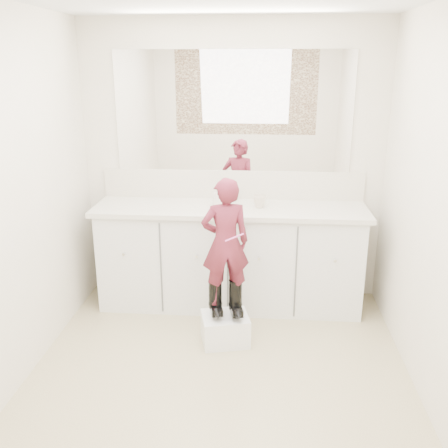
{
  "coord_description": "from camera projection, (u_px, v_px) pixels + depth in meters",
  "views": [
    {
      "loc": [
        0.27,
        -2.78,
        2.04
      ],
      "look_at": [
        -0.01,
        0.63,
        0.93
      ],
      "focal_mm": 40.0,
      "sensor_mm": 36.0,
      "label": 1
    }
  ],
  "objects": [
    {
      "name": "floor",
      "position": [
        217.0,
        387.0,
        3.28
      ],
      "size": [
        3.0,
        3.0,
        0.0
      ],
      "primitive_type": "plane",
      "color": "#9A8A64",
      "rests_on": "ground"
    },
    {
      "name": "wall_back",
      "position": [
        233.0,
        163.0,
        4.34
      ],
      "size": [
        2.6,
        0.0,
        2.6
      ],
      "primitive_type": "plane",
      "rotation": [
        1.57,
        0.0,
        0.0
      ],
      "color": "beige",
      "rests_on": "floor"
    },
    {
      "name": "wall_front",
      "position": [
        170.0,
        356.0,
        1.49
      ],
      "size": [
        2.6,
        0.0,
        2.6
      ],
      "primitive_type": "plane",
      "rotation": [
        -1.57,
        0.0,
        0.0
      ],
      "color": "beige",
      "rests_on": "floor"
    },
    {
      "name": "wall_left",
      "position": [
        2.0,
        208.0,
        3.01
      ],
      "size": [
        0.0,
        3.0,
        3.0
      ],
      "primitive_type": "plane",
      "rotation": [
        1.57,
        0.0,
        1.57
      ],
      "color": "beige",
      "rests_on": "floor"
    },
    {
      "name": "wall_right",
      "position": [
        445.0,
        218.0,
        2.82
      ],
      "size": [
        0.0,
        3.0,
        3.0
      ],
      "primitive_type": "plane",
      "rotation": [
        1.57,
        0.0,
        -1.57
      ],
      "color": "beige",
      "rests_on": "floor"
    },
    {
      "name": "vanity_cabinet",
      "position": [
        230.0,
        258.0,
        4.31
      ],
      "size": [
        2.2,
        0.55,
        0.85
      ],
      "primitive_type": "cube",
      "color": "silver",
      "rests_on": "floor"
    },
    {
      "name": "countertop",
      "position": [
        230.0,
        209.0,
        4.16
      ],
      "size": [
        2.28,
        0.58,
        0.04
      ],
      "primitive_type": "cube",
      "color": "beige",
      "rests_on": "vanity_cabinet"
    },
    {
      "name": "backsplash",
      "position": [
        232.0,
        185.0,
        4.38
      ],
      "size": [
        2.28,
        0.03,
        0.25
      ],
      "primitive_type": "cube",
      "color": "beige",
      "rests_on": "countertop"
    },
    {
      "name": "mirror",
      "position": [
        233.0,
        112.0,
        4.19
      ],
      "size": [
        2.0,
        0.02,
        1.0
      ],
      "primitive_type": "cube",
      "color": "white",
      "rests_on": "wall_back"
    },
    {
      "name": "dot_panel",
      "position": [
        165.0,
        211.0,
        1.36
      ],
      "size": [
        2.0,
        0.01,
        1.2
      ],
      "primitive_type": "cube",
      "color": "#472819",
      "rests_on": "wall_front"
    },
    {
      "name": "faucet",
      "position": [
        231.0,
        196.0,
        4.3
      ],
      "size": [
        0.08,
        0.08,
        0.1
      ],
      "primitive_type": "cylinder",
      "color": "silver",
      "rests_on": "countertop"
    },
    {
      "name": "cup",
      "position": [
        260.0,
        201.0,
        4.13
      ],
      "size": [
        0.12,
        0.12,
        0.1
      ],
      "primitive_type": "imported",
      "rotation": [
        0.0,
        0.0,
        0.09
      ],
      "color": "beige",
      "rests_on": "countertop"
    },
    {
      "name": "soap_bottle",
      "position": [
        218.0,
        195.0,
        4.16
      ],
      "size": [
        0.09,
        0.09,
        0.18
      ],
      "primitive_type": "imported",
      "rotation": [
        0.0,
        0.0,
        0.14
      ],
      "color": "silver",
      "rests_on": "countertop"
    },
    {
      "name": "step_stool",
      "position": [
        225.0,
        329.0,
        3.79
      ],
      "size": [
        0.4,
        0.36,
        0.22
      ],
      "primitive_type": "cube",
      "rotation": [
        0.0,
        0.0,
        0.23
      ],
      "color": "white",
      "rests_on": "floor"
    },
    {
      "name": "boot_left",
      "position": [
        215.0,
        297.0,
        3.73
      ],
      "size": [
        0.15,
        0.21,
        0.29
      ],
      "primitive_type": null,
      "rotation": [
        0.0,
        0.0,
        0.23
      ],
      "color": "black",
      "rests_on": "step_stool"
    },
    {
      "name": "boot_right",
      "position": [
        235.0,
        298.0,
        3.72
      ],
      "size": [
        0.15,
        0.21,
        0.29
      ],
      "primitive_type": null,
      "rotation": [
        0.0,
        0.0,
        0.23
      ],
      "color": "black",
      "rests_on": "step_stool"
    },
    {
      "name": "toddler",
      "position": [
        225.0,
        243.0,
        3.59
      ],
      "size": [
        0.39,
        0.3,
        0.96
      ],
      "primitive_type": "imported",
      "rotation": [
        0.0,
        0.0,
        3.38
      ],
      "color": "#A23247",
      "rests_on": "step_stool"
    },
    {
      "name": "toothbrush",
      "position": [
        234.0,
        237.0,
        3.49
      ],
      "size": [
        0.13,
        0.04,
        0.06
      ],
      "primitive_type": "cylinder",
      "rotation": [
        0.0,
        1.22,
        0.23
      ],
      "color": "#F961BF",
      "rests_on": "toddler"
    }
  ]
}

